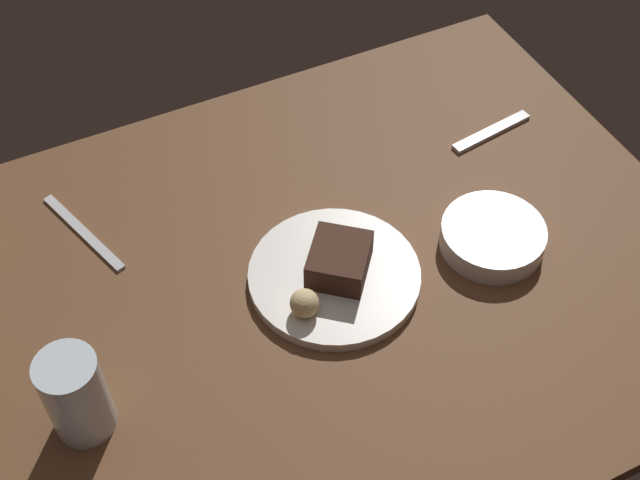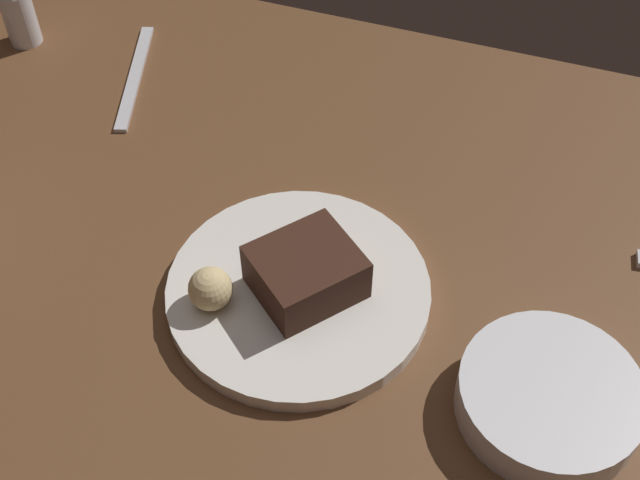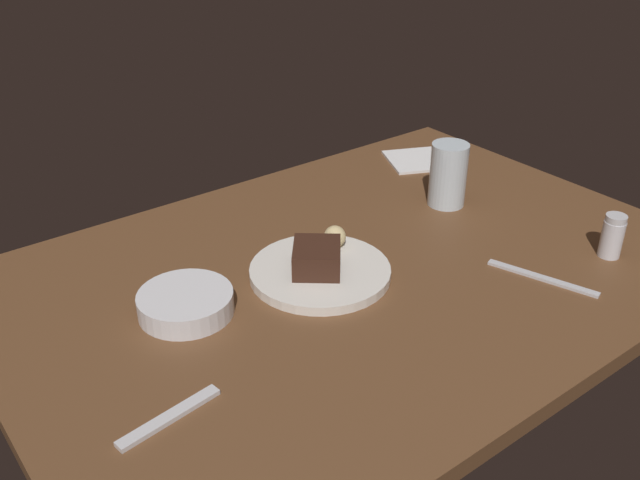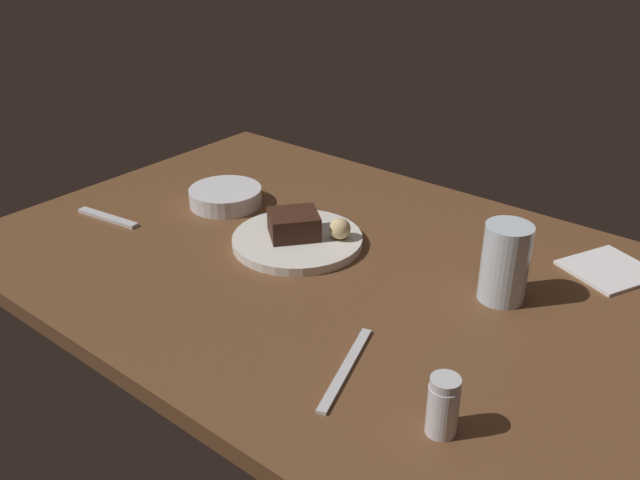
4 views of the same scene
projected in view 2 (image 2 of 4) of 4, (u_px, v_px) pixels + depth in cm
name	position (u px, v px, depth cm)	size (l,w,h in cm)	color
dining_table	(239.00, 278.00, 79.88)	(120.00, 84.00, 3.00)	brown
dessert_plate	(298.00, 291.00, 75.91)	(23.96, 23.96, 1.65)	white
chocolate_cake_slice	(306.00, 272.00, 73.47)	(8.80, 7.84, 4.48)	#381E14
bread_roll	(212.00, 289.00, 72.58)	(3.93, 3.93, 3.93)	#DBC184
salt_shaker	(18.00, 13.00, 99.26)	(3.86, 3.86, 7.99)	silver
side_bowl	(549.00, 398.00, 67.61)	(14.94, 14.94, 3.53)	silver
butter_knife	(135.00, 77.00, 97.26)	(19.00, 1.40, 0.50)	silver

